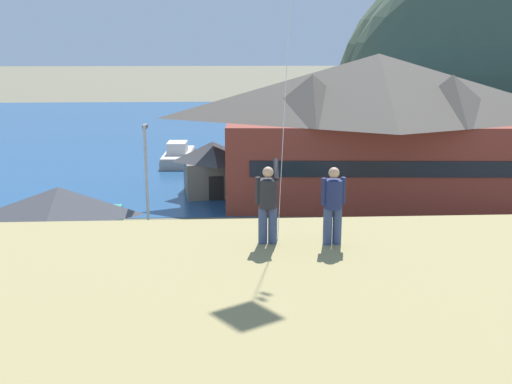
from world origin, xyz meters
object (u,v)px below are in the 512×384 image
object	(u,v)px
parked_car_front_row_red	(248,326)
parking_light_pole	(147,181)
harbor_lodge	(376,123)
parked_car_mid_row_near	(88,313)
parked_car_front_row_end	(486,299)
person_companion	(333,203)
parked_car_back_row_left	(322,260)
person_kite_flyer	(268,202)
parked_car_mid_row_center	(213,269)
moored_boat_wharfside	(178,156)
moored_boat_outer_mooring	(253,166)
wharf_dock	(215,163)
parked_car_corner_spot	(445,255)
storage_shed_near_lot	(61,228)
storage_shed_waterside	(213,167)

from	to	relation	value
parked_car_front_row_red	parking_light_pole	xyz separation A→B (m)	(-5.01, 11.17, 3.18)
harbor_lodge	parked_car_mid_row_near	world-z (taller)	harbor_lodge
parked_car_front_row_end	person_companion	xyz separation A→B (m)	(-8.58, -10.43, 7.05)
parked_car_back_row_left	person_companion	world-z (taller)	person_companion
person_kite_flyer	person_companion	distance (m)	1.43
person_kite_flyer	parked_car_mid_row_center	bearing A→B (deg)	96.10
moored_boat_wharfside	moored_boat_outer_mooring	xyz separation A→B (m)	(7.12, -5.79, -0.00)
person_companion	moored_boat_outer_mooring	bearing A→B (deg)	89.66
wharf_dock	moored_boat_wharfside	world-z (taller)	moored_boat_wharfside
parked_car_mid_row_center	parked_car_corner_spot	distance (m)	11.83
storage_shed_near_lot	parked_car_mid_row_center	size ratio (longest dim) A/B	1.44
moored_boat_outer_mooring	person_kite_flyer	bearing A→B (deg)	-92.34
storage_shed_waterside	parked_car_front_row_red	xyz separation A→B (m)	(1.68, -25.25, -1.10)
parked_car_mid_row_near	parked_car_back_row_left	bearing A→B (deg)	28.58
harbor_lodge	moored_boat_outer_mooring	size ratio (longest dim) A/B	3.38
storage_shed_waterside	parking_light_pole	distance (m)	14.62
parked_car_mid_row_near	person_companion	bearing A→B (deg)	-51.61
moored_boat_outer_mooring	parked_car_mid_row_near	xyz separation A→B (m)	(-8.12, -31.04, 0.34)
harbor_lodge	parked_car_mid_row_center	bearing A→B (deg)	-125.03
storage_shed_near_lot	parked_car_mid_row_near	bearing A→B (deg)	-69.23
parked_car_mid_row_center	parked_car_corner_spot	world-z (taller)	same
parked_car_front_row_red	person_companion	xyz separation A→B (m)	(1.55, -8.47, 7.05)
harbor_lodge	person_companion	xyz separation A→B (m)	(-8.94, -31.60, 2.35)
storage_shed_waterside	person_kite_flyer	size ratio (longest dim) A/B	2.79
moored_boat_outer_mooring	parked_car_back_row_left	bearing A→B (deg)	-85.07
moored_boat_outer_mooring	parking_light_pole	xyz separation A→B (m)	(-6.81, -21.34, 3.52)
storage_shed_waterside	person_companion	distance (m)	34.40
storage_shed_waterside	person_companion	bearing A→B (deg)	-84.52
parked_car_front_row_end	person_companion	world-z (taller)	person_companion
moored_boat_outer_mooring	person_companion	world-z (taller)	person_companion
parked_car_corner_spot	parked_car_front_row_end	bearing A→B (deg)	-92.25
storage_shed_waterside	parked_car_mid_row_center	world-z (taller)	storage_shed_waterside
harbor_lodge	parked_car_mid_row_center	size ratio (longest dim) A/B	5.65
harbor_lodge	parked_car_mid_row_near	xyz separation A→B (m)	(-16.82, -21.66, -4.70)
wharf_dock	storage_shed_waterside	bearing A→B (deg)	-90.14
moored_boat_outer_mooring	parked_car_front_row_end	bearing A→B (deg)	-74.75
harbor_lodge	parked_car_corner_spot	size ratio (longest dim) A/B	5.57
moored_boat_outer_mooring	parked_car_front_row_red	distance (m)	32.56
parked_car_front_row_red	parked_car_front_row_end	bearing A→B (deg)	10.94
parked_car_front_row_red	storage_shed_near_lot	bearing A→B (deg)	135.69
harbor_lodge	parked_car_front_row_end	world-z (taller)	harbor_lodge
wharf_dock	parked_car_front_row_end	world-z (taller)	parked_car_front_row_end
moored_boat_outer_mooring	parked_car_front_row_red	xyz separation A→B (m)	(-1.80, -32.51, 0.34)
moored_boat_outer_mooring	parking_light_pole	world-z (taller)	parking_light_pole
parked_car_mid_row_center	person_kite_flyer	world-z (taller)	person_kite_flyer
storage_shed_waterside	moored_boat_wharfside	xyz separation A→B (m)	(-3.64, 13.05, -1.44)
storage_shed_near_lot	person_kite_flyer	world-z (taller)	person_kite_flyer
parked_car_mid_row_center	person_kite_flyer	bearing A→B (deg)	-83.90
storage_shed_near_lot	parked_car_corner_spot	world-z (taller)	storage_shed_near_lot
parked_car_front_row_red	parked_car_corner_spot	bearing A→B (deg)	35.62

